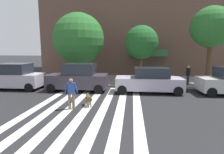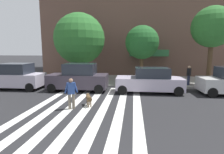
# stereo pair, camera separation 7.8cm
# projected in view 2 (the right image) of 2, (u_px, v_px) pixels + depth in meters

# --- Properties ---
(ground_plane) EXTENTS (160.00, 160.00, 0.00)m
(ground_plane) POSITION_uv_depth(u_px,v_px,m) (90.00, 111.00, 9.10)
(ground_plane) COLOR #232326
(sidewalk_far) EXTENTS (80.00, 6.00, 0.15)m
(sidewalk_far) POSITION_uv_depth(u_px,v_px,m) (111.00, 80.00, 17.94)
(sidewalk_far) COLOR #9F9B96
(sidewalk_far) RESTS_ON ground_plane
(crosswalk_stripes) EXTENTS (5.85, 11.44, 0.01)m
(crosswalk_stripes) POSITION_uv_depth(u_px,v_px,m) (84.00, 111.00, 9.13)
(crosswalk_stripes) COLOR silver
(crosswalk_stripes) RESTS_ON ground_plane
(parked_car_near_curb) EXTENTS (4.46, 2.10, 2.03)m
(parked_car_near_curb) POSITION_uv_depth(u_px,v_px,m) (15.00, 77.00, 14.21)
(parked_car_near_curb) COLOR #BCB1C5
(parked_car_near_curb) RESTS_ON ground_plane
(parked_car_behind_first) EXTENTS (4.48, 1.98, 2.08)m
(parked_car_behind_first) POSITION_uv_depth(u_px,v_px,m) (79.00, 78.00, 13.60)
(parked_car_behind_first) COLOR #3B333F
(parked_car_behind_first) RESTS_ON ground_plane
(parked_car_third_in_line) EXTENTS (4.77, 1.99, 1.82)m
(parked_car_third_in_line) POSITION_uv_depth(u_px,v_px,m) (150.00, 81.00, 12.98)
(parked_car_third_in_line) COLOR #BAAFC5
(parked_car_third_in_line) RESTS_ON ground_plane
(street_tree_nearest) EXTENTS (4.71, 4.71, 6.30)m
(street_tree_nearest) POSITION_uv_depth(u_px,v_px,m) (80.00, 39.00, 16.62)
(street_tree_nearest) COLOR #4C3823
(street_tree_nearest) RESTS_ON sidewalk_far
(street_tree_middle) EXTENTS (3.01, 3.01, 5.10)m
(street_tree_middle) POSITION_uv_depth(u_px,v_px,m) (142.00, 43.00, 16.03)
(street_tree_middle) COLOR #4C3823
(street_tree_middle) RESTS_ON sidewalk_far
(street_tree_further) EXTENTS (3.28, 3.28, 6.40)m
(street_tree_further) POSITION_uv_depth(u_px,v_px,m) (212.00, 27.00, 14.38)
(street_tree_further) COLOR #4C3823
(street_tree_further) RESTS_ON sidewalk_far
(pedestrian_dog_walker) EXTENTS (0.68, 0.37, 1.64)m
(pedestrian_dog_walker) POSITION_uv_depth(u_px,v_px,m) (71.00, 92.00, 9.33)
(pedestrian_dog_walker) COLOR #6B6051
(pedestrian_dog_walker) RESTS_ON ground_plane
(dog_on_leash) EXTENTS (0.51, 0.93, 0.65)m
(dog_on_leash) POSITION_uv_depth(u_px,v_px,m) (89.00, 98.00, 9.92)
(dog_on_leash) COLOR brown
(dog_on_leash) RESTS_ON ground_plane
(pedestrian_bystander) EXTENTS (0.48, 0.63, 1.64)m
(pedestrian_bystander) POSITION_uv_depth(u_px,v_px,m) (189.00, 74.00, 14.94)
(pedestrian_bystander) COLOR #282D4C
(pedestrian_bystander) RESTS_ON sidewalk_far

